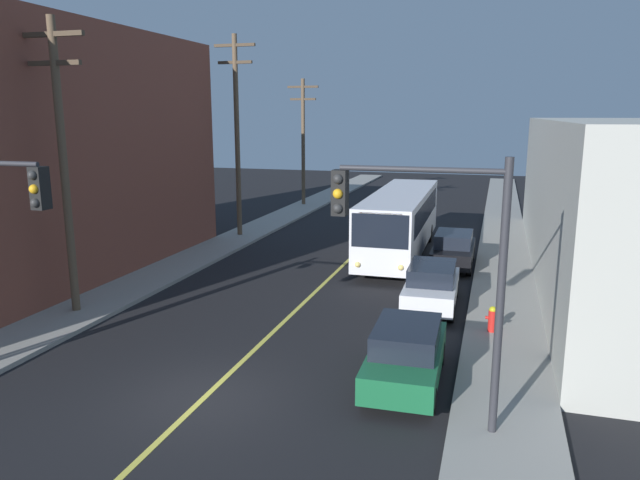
# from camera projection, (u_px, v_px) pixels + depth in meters

# --- Properties ---
(ground_plane) EXTENTS (120.00, 120.00, 0.00)m
(ground_plane) POSITION_uv_depth(u_px,v_px,m) (204.00, 398.00, 14.90)
(ground_plane) COLOR black
(sidewalk_left) EXTENTS (2.50, 90.00, 0.15)m
(sidewalk_left) POSITION_uv_depth(u_px,v_px,m) (163.00, 273.00, 26.29)
(sidewalk_left) COLOR gray
(sidewalk_left) RESTS_ON ground
(sidewalk_right) EXTENTS (2.50, 90.00, 0.15)m
(sidewalk_right) POSITION_uv_depth(u_px,v_px,m) (504.00, 302.00, 22.22)
(sidewalk_right) COLOR gray
(sidewalk_right) RESTS_ON ground
(lane_stripe_center) EXTENTS (0.16, 60.00, 0.01)m
(lane_stripe_center) POSITION_uv_depth(u_px,v_px,m) (349.00, 260.00, 28.95)
(lane_stripe_center) COLOR #D8CC4C
(lane_stripe_center) RESTS_ON ground
(city_bus) EXTENTS (2.75, 12.19, 3.20)m
(city_bus) POSITION_uv_depth(u_px,v_px,m) (401.00, 219.00, 29.73)
(city_bus) COLOR silver
(city_bus) RESTS_ON ground
(parked_car_green) EXTENTS (1.91, 4.44, 1.62)m
(parked_car_green) POSITION_uv_depth(u_px,v_px,m) (406.00, 353.00, 15.55)
(parked_car_green) COLOR #196038
(parked_car_green) RESTS_ON ground
(parked_car_white) EXTENTS (1.91, 4.44, 1.62)m
(parked_car_white) POSITION_uv_depth(u_px,v_px,m) (432.00, 285.00, 21.78)
(parked_car_white) COLOR silver
(parked_car_white) RESTS_ON ground
(parked_car_black) EXTENTS (1.83, 4.40, 1.62)m
(parked_car_black) POSITION_uv_depth(u_px,v_px,m) (453.00, 249.00, 27.61)
(parked_car_black) COLOR black
(parked_car_black) RESTS_ON ground
(utility_pole_near) EXTENTS (2.40, 0.28, 9.98)m
(utility_pole_near) POSITION_uv_depth(u_px,v_px,m) (63.00, 155.00, 20.03)
(utility_pole_near) COLOR brown
(utility_pole_near) RESTS_ON sidewalk_left
(utility_pole_mid) EXTENTS (2.40, 0.28, 11.12)m
(utility_pole_mid) POSITION_uv_depth(u_px,v_px,m) (237.00, 128.00, 33.20)
(utility_pole_mid) COLOR brown
(utility_pole_mid) RESTS_ON sidewalk_left
(utility_pole_far) EXTENTS (2.40, 0.28, 9.45)m
(utility_pole_far) POSITION_uv_depth(u_px,v_px,m) (303.00, 136.00, 45.09)
(utility_pole_far) COLOR brown
(utility_pole_far) RESTS_ON sidewalk_left
(traffic_signal_right_corner) EXTENTS (3.75, 0.48, 6.00)m
(traffic_signal_right_corner) POSITION_uv_depth(u_px,v_px,m) (428.00, 243.00, 12.62)
(traffic_signal_right_corner) COLOR #2D2D33
(traffic_signal_right_corner) RESTS_ON sidewalk_right
(fire_hydrant) EXTENTS (0.44, 0.26, 0.84)m
(fire_hydrant) POSITION_uv_depth(u_px,v_px,m) (492.00, 318.00, 18.96)
(fire_hydrant) COLOR red
(fire_hydrant) RESTS_ON sidewalk_right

